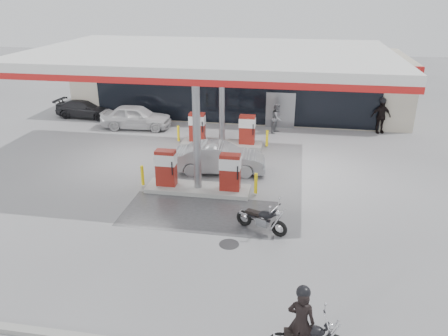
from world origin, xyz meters
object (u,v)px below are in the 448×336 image
(biker_main, at_px, (301,322))
(hatchback_silver, at_px, (220,158))
(biker_walking, at_px, (381,116))
(parked_motorcycle, at_px, (262,220))
(pump_island_near, at_px, (198,176))
(attendant, at_px, (277,118))
(sedan_white, at_px, (136,117))
(parked_car_left, at_px, (86,109))
(pump_island_far, at_px, (222,133))

(biker_main, distance_m, hatchback_silver, 11.30)
(biker_walking, bearing_deg, parked_motorcycle, -129.02)
(pump_island_near, distance_m, attendant, 9.26)
(pump_island_near, relative_size, parked_motorcycle, 2.64)
(biker_walking, bearing_deg, sedan_white, 172.28)
(pump_island_near, height_order, sedan_white, pump_island_near)
(hatchback_silver, bearing_deg, parked_car_left, 47.72)
(sedan_white, xyz_separation_m, biker_walking, (14.79, 1.60, 0.28))
(attendant, bearing_deg, parked_motorcycle, -160.56)
(biker_main, distance_m, parked_motorcycle, 5.69)
(pump_island_near, distance_m, hatchback_silver, 2.27)
(biker_walking, bearing_deg, parked_car_left, 165.50)
(biker_main, distance_m, parked_car_left, 23.40)
(sedan_white, bearing_deg, biker_walking, -86.98)
(parked_motorcycle, relative_size, biker_walking, 0.96)
(hatchback_silver, height_order, biker_walking, biker_walking)
(pump_island_far, height_order, biker_walking, biker_walking)
(biker_main, bearing_deg, parked_car_left, -41.13)
(parked_motorcycle, distance_m, biker_walking, 14.06)
(biker_main, relative_size, sedan_white, 0.42)
(biker_main, distance_m, biker_walking, 18.79)
(hatchback_silver, bearing_deg, biker_main, -165.94)
(biker_main, relative_size, hatchback_silver, 0.42)
(pump_island_far, relative_size, sedan_white, 1.18)
(pump_island_near, xyz_separation_m, attendant, (2.87, 8.80, 0.18))
(sedan_white, relative_size, biker_walking, 2.13)
(pump_island_near, relative_size, attendant, 2.88)
(hatchback_silver, xyz_separation_m, biker_walking, (8.43, 7.60, 0.31))
(attendant, height_order, hatchback_silver, attendant)
(pump_island_near, height_order, parked_car_left, pump_island_near)
(biker_main, bearing_deg, sedan_white, -47.62)
(parked_car_left, height_order, biker_walking, biker_walking)
(pump_island_far, bearing_deg, parked_car_left, 158.20)
(hatchback_silver, height_order, parked_car_left, hatchback_silver)
(biker_main, relative_size, attendant, 1.01)
(pump_island_far, bearing_deg, sedan_white, 159.21)
(parked_car_left, bearing_deg, parked_motorcycle, -130.61)
(sedan_white, bearing_deg, biker_main, -151.60)
(hatchback_silver, bearing_deg, pump_island_near, 159.65)
(attendant, height_order, biker_walking, biker_walking)
(parked_motorcycle, height_order, hatchback_silver, hatchback_silver)
(pump_island_near, xyz_separation_m, parked_motorcycle, (3.03, -2.92, -0.25))
(hatchback_silver, distance_m, parked_car_left, 13.14)
(biker_main, height_order, sedan_white, biker_main)
(biker_main, xyz_separation_m, sedan_white, (-10.21, 16.63, -0.17))
(pump_island_near, relative_size, biker_main, 2.84)
(pump_island_near, distance_m, biker_main, 9.52)
(pump_island_near, bearing_deg, pump_island_far, 90.00)
(pump_island_far, xyz_separation_m, biker_walking, (9.00, 3.80, 0.31))
(pump_island_far, height_order, sedan_white, pump_island_far)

